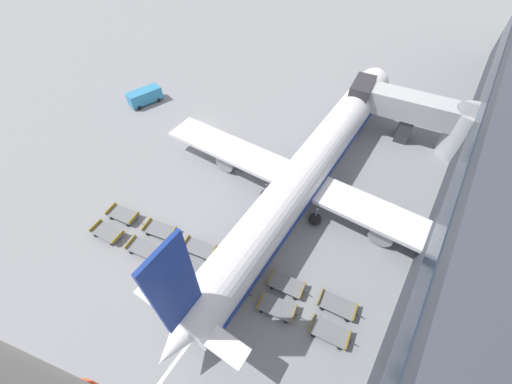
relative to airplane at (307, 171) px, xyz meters
The scene contains 17 objects.
ground_plane 17.56m from the airplane, behind, with size 500.00×500.00×0.00m, color gray.
jet_bridge 17.97m from the airplane, 62.01° to the left, with size 16.86×6.30×6.40m.
airplane is the anchor object (origin of this frame).
service_van 28.27m from the airplane, behind, with size 3.27×5.21×2.07m.
baggage_dolly_row_near_col_a 21.48m from the airplane, 129.90° to the right, with size 3.90×1.95×0.92m.
baggage_dolly_row_near_col_b 18.35m from the airplane, 120.57° to the right, with size 3.91×2.12×0.92m.
baggage_dolly_row_near_col_c 15.71m from the airplane, 106.77° to the right, with size 3.91×2.13×0.92m.
baggage_dolly_row_near_col_d 14.37m from the airplane, 90.15° to the right, with size 3.92×2.14×0.92m.
baggage_dolly_row_near_col_e 14.36m from the airplane, 71.61° to the right, with size 3.92×2.16×0.92m.
baggage_dolly_row_near_col_f 15.84m from the airplane, 54.76° to the right, with size 3.90×2.01×0.92m.
baggage_dolly_row_mid_a_col_a 20.05m from the airplane, 135.35° to the right, with size 3.91×2.10×0.92m.
baggage_dolly_row_mid_a_col_b 16.49m from the airplane, 125.67° to the right, with size 3.92×2.22×0.92m.
baggage_dolly_row_mid_a_col_c 13.78m from the airplane, 110.71° to the right, with size 3.92×2.16×0.92m.
baggage_dolly_row_mid_a_col_d 12.11m from the airplane, 91.78° to the right, with size 3.91×2.12×0.92m.
baggage_dolly_row_mid_a_col_e 12.20m from the airplane, 69.85° to the right, with size 3.91×2.03×0.92m.
baggage_dolly_row_mid_a_col_f 13.77m from the airplane, 50.23° to the right, with size 3.90×1.99×0.92m.
stand_guidance_stripe 10.04m from the airplane, 90.82° to the right, with size 0.73×36.84×0.01m.
Camera 1 is at (25.58, -25.16, 27.01)m, focal length 22.00 mm.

